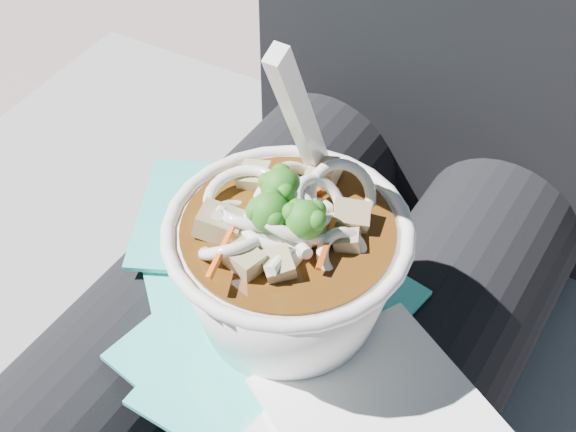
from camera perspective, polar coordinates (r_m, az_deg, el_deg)
The scene contains 5 objects.
stone_ledge at distance 0.94m, azimuth 4.73°, elevation -13.64°, with size 1.00×0.50×0.42m, color gray.
lap at distance 0.63m, azimuth -0.32°, elevation -10.22°, with size 0.32×0.48×0.15m.
person_body at distance 0.66m, azimuth 3.94°, elevation -2.94°, with size 0.34×0.94×0.97m.
plastic_bag at distance 0.55m, azimuth -1.08°, elevation -7.80°, with size 0.35×0.30×0.01m.
udon_bowl at distance 0.51m, azimuth -0.01°, elevation -3.13°, with size 0.18×0.18×0.20m.
Camera 1 is at (0.19, -0.31, 1.01)m, focal length 50.00 mm.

